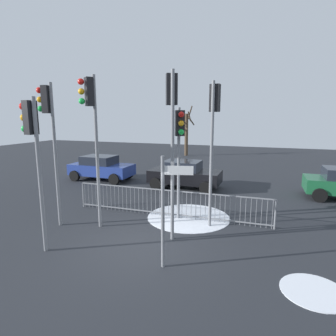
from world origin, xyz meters
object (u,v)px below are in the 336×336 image
Objects in this scene: traffic_light_mid_left at (33,140)px; bare_tree_left at (186,132)px; direction_sign_post at (165,206)px; car_blue_far at (101,167)px; traffic_light_mid_right at (49,123)px; traffic_light_foreground_right at (91,118)px; traffic_light_rear_left at (172,119)px; traffic_light_rear_right at (180,139)px; car_black_mid at (184,174)px; traffic_light_foreground_left at (214,122)px.

traffic_light_mid_left is 20.78m from bare_tree_left.
traffic_light_mid_left reaches higher than direction_sign_post.
bare_tree_left reaches higher than traffic_light_mid_left.
direction_sign_post is 10.96m from car_blue_far.
traffic_light_mid_left is at bearing -160.90° from traffic_light_mid_right.
car_blue_far is at bearing -19.54° from traffic_light_foreground_right.
traffic_light_rear_right is at bearing 70.04° from traffic_light_rear_left.
traffic_light_mid_right is 1.70× the size of direction_sign_post.
direction_sign_post is 0.76× the size of car_black_mid.
traffic_light_mid_right is 7.83m from car_blue_far.
traffic_light_mid_right reaches higher than car_blue_far.
traffic_light_mid_right is 1.99m from traffic_light_mid_left.
direction_sign_post is (0.44, -1.76, -2.13)m from traffic_light_rear_left.
traffic_light_mid_right reaches higher than traffic_light_rear_right.
traffic_light_rear_right is at bearing -74.77° from bare_tree_left.
traffic_light_rear_right reaches higher than car_black_mid.
traffic_light_rear_right is at bearing -107.37° from traffic_light_foreground_right.
car_black_mid is (-1.19, 4.68, -2.27)m from traffic_light_rear_right.
traffic_light_foreground_right is at bearing -58.58° from car_blue_far.
traffic_light_rear_left is 2.80m from direction_sign_post.
traffic_light_rear_left reaches higher than car_black_mid.
bare_tree_left is at bearing -8.20° from traffic_light_mid_right.
traffic_light_mid_right reaches higher than car_black_mid.
traffic_light_mid_left is (-3.02, -3.67, 0.15)m from traffic_light_rear_right.
car_black_mid is at bearing 88.18° from direction_sign_post.
traffic_light_foreground_right is (-3.74, -1.58, 0.13)m from traffic_light_foreground_left.
car_black_mid is at bearing -74.40° from bare_tree_left.
traffic_light_foreground_left is 5.58m from traffic_light_mid_left.
traffic_light_rear_right is 1.43× the size of direction_sign_post.
traffic_light_foreground_right is at bearing 153.21° from traffic_light_rear_left.
traffic_light_foreground_left is 0.97× the size of traffic_light_foreground_right.
traffic_light_rear_left is at bearing -75.30° from bare_tree_left.
bare_tree_left is (-2.13, 18.71, -1.49)m from traffic_light_foreground_right.
traffic_light_rear_right is at bearing -173.64° from traffic_light_foreground_left.
traffic_light_mid_left is at bearing -176.20° from traffic_light_rear_left.
direction_sign_post is (-0.54, -3.25, -2.01)m from traffic_light_foreground_left.
traffic_light_rear_right reaches higher than car_blue_far.
car_black_mid is at bearing -7.23° from traffic_light_mid_left.
traffic_light_rear_left is 1.36× the size of car_blue_far.
car_blue_far is (-6.77, 6.45, -3.00)m from traffic_light_rear_left.
traffic_light_mid_left is at bearing -67.82° from car_blue_far.
car_blue_far is (-2.55, 6.84, -2.84)m from traffic_light_mid_right.
traffic_light_mid_right is 1.13× the size of traffic_light_mid_left.
car_black_mid is (1.83, 8.35, -2.42)m from traffic_light_mid_left.
traffic_light_rear_left reaches higher than traffic_light_mid_left.
traffic_light_mid_left is (0.95, -1.70, -0.42)m from traffic_light_mid_right.
traffic_light_mid_right is at bearing -69.68° from car_blue_far.
traffic_light_foreground_left is 4.06m from traffic_light_foreground_right.
car_black_mid is at bearing -2.12° from car_blue_far.
traffic_light_foreground_right reaches higher than traffic_light_mid_left.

